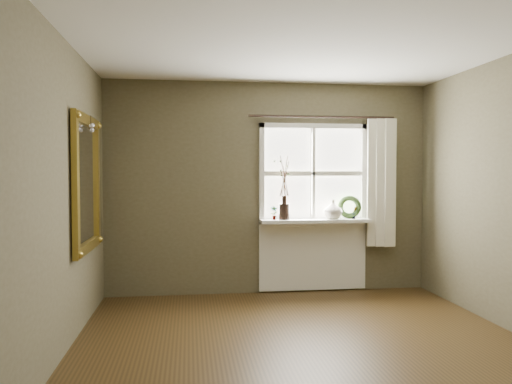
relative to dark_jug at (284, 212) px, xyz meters
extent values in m
plane|color=#392712|center=(-0.16, -2.12, -1.02)|extent=(4.50, 4.50, 0.00)
plane|color=silver|center=(-0.16, -2.12, 1.58)|extent=(4.50, 4.50, 0.00)
cube|color=brown|center=(-0.16, 0.18, 0.28)|extent=(4.00, 0.10, 2.60)
cube|color=brown|center=(-2.21, -2.12, 0.28)|extent=(0.10, 4.50, 2.60)
cube|color=brown|center=(-0.16, -4.42, 0.28)|extent=(4.00, 0.10, 2.60)
cube|color=white|center=(0.39, 0.10, -0.13)|extent=(1.36, 0.06, 0.06)
cube|color=white|center=(0.39, 0.10, 1.05)|extent=(1.36, 0.06, 0.06)
cube|color=white|center=(-0.26, 0.10, 0.46)|extent=(0.06, 0.06, 1.24)
cube|color=white|center=(1.04, 0.10, 0.46)|extent=(0.06, 0.06, 1.24)
cube|color=white|center=(0.39, 0.10, 0.46)|extent=(1.24, 0.05, 0.04)
cube|color=white|center=(0.39, 0.10, 0.46)|extent=(0.04, 0.05, 1.12)
cube|color=white|center=(0.06, 0.12, 0.76)|extent=(0.59, 0.01, 0.53)
cube|color=white|center=(0.71, 0.12, 0.76)|extent=(0.59, 0.01, 0.53)
cube|color=white|center=(0.06, 0.12, 0.17)|extent=(0.59, 0.01, 0.53)
cube|color=white|center=(0.71, 0.12, 0.17)|extent=(0.59, 0.01, 0.53)
cube|color=white|center=(0.39, 0.00, -0.12)|extent=(1.36, 0.26, 0.04)
cube|color=white|center=(0.39, 0.11, -0.56)|extent=(1.36, 0.04, 0.88)
cylinder|color=black|center=(0.00, 0.00, 0.00)|extent=(0.16, 0.16, 0.19)
imported|color=beige|center=(0.61, 0.00, 0.02)|extent=(0.26, 0.26, 0.24)
torus|color=#2C451E|center=(0.84, 0.04, 0.01)|extent=(0.32, 0.21, 0.30)
imported|color=#2C451E|center=(-0.13, 0.00, -0.01)|extent=(0.09, 0.06, 0.17)
imported|color=#2C451E|center=(0.89, 0.00, -0.02)|extent=(0.09, 0.07, 0.15)
cube|color=silver|center=(1.23, 0.01, 0.35)|extent=(0.36, 0.12, 1.59)
cylinder|color=black|center=(0.49, 0.05, 1.16)|extent=(1.84, 0.03, 0.03)
cube|color=white|center=(-2.13, -0.98, 0.37)|extent=(0.02, 0.91, 1.12)
cube|color=olive|center=(-2.12, -0.98, 0.98)|extent=(0.05, 1.10, 0.10)
cube|color=olive|center=(-2.12, -0.98, -0.24)|extent=(0.05, 1.10, 0.10)
cube|color=olive|center=(-2.12, -1.48, 0.37)|extent=(0.05, 0.10, 1.12)
cube|color=olive|center=(-2.12, -0.47, 0.37)|extent=(0.05, 0.10, 1.12)
sphere|color=silver|center=(-2.07, -1.01, 0.92)|extent=(0.04, 0.04, 0.04)
sphere|color=silver|center=(-2.07, -0.98, 0.88)|extent=(0.04, 0.04, 0.04)
sphere|color=silver|center=(-2.07, -0.95, 0.93)|extent=(0.04, 0.04, 0.04)
camera|label=1|loc=(-1.15, -5.96, 0.47)|focal=35.00mm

